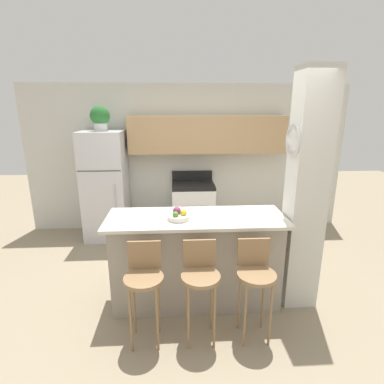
{
  "coord_description": "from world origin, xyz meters",
  "views": [
    {
      "loc": [
        -0.22,
        -3.0,
        2.16
      ],
      "look_at": [
        0.0,
        0.79,
        1.08
      ],
      "focal_mm": 28.0,
      "sensor_mm": 36.0,
      "label": 1
    }
  ],
  "objects_px": {
    "refrigerator": "(106,186)",
    "bar_stool_right": "(255,275)",
    "bar_stool_left": "(144,279)",
    "potted_plant_on_fridge": "(100,117)",
    "trash_bin": "(140,230)",
    "stove_range": "(193,208)",
    "fruit_bowl": "(179,216)",
    "bar_stool_mid": "(200,277)"
  },
  "relations": [
    {
      "from": "refrigerator",
      "to": "bar_stool_right",
      "type": "xyz_separation_m",
      "value": [
        1.9,
        -2.45,
        -0.25
      ]
    },
    {
      "from": "potted_plant_on_fridge",
      "to": "bar_stool_left",
      "type": "bearing_deg",
      "value": -70.6
    },
    {
      "from": "potted_plant_on_fridge",
      "to": "fruit_bowl",
      "type": "bearing_deg",
      "value": -58.68
    },
    {
      "from": "stove_range",
      "to": "bar_stool_right",
      "type": "bearing_deg",
      "value": -80.18
    },
    {
      "from": "bar_stool_left",
      "to": "bar_stool_right",
      "type": "bearing_deg",
      "value": 0.0
    },
    {
      "from": "potted_plant_on_fridge",
      "to": "bar_stool_right",
      "type": "bearing_deg",
      "value": -52.3
    },
    {
      "from": "stove_range",
      "to": "fruit_bowl",
      "type": "bearing_deg",
      "value": -97.77
    },
    {
      "from": "bar_stool_left",
      "to": "bar_stool_mid",
      "type": "distance_m",
      "value": 0.52
    },
    {
      "from": "bar_stool_right",
      "to": "potted_plant_on_fridge",
      "type": "height_order",
      "value": "potted_plant_on_fridge"
    },
    {
      "from": "bar_stool_right",
      "to": "bar_stool_mid",
      "type": "bearing_deg",
      "value": 180.0
    },
    {
      "from": "bar_stool_right",
      "to": "trash_bin",
      "type": "bearing_deg",
      "value": 121.04
    },
    {
      "from": "potted_plant_on_fridge",
      "to": "fruit_bowl",
      "type": "height_order",
      "value": "potted_plant_on_fridge"
    },
    {
      "from": "refrigerator",
      "to": "bar_stool_mid",
      "type": "bearing_deg",
      "value": -60.65
    },
    {
      "from": "bar_stool_mid",
      "to": "trash_bin",
      "type": "distance_m",
      "value": 2.4
    },
    {
      "from": "bar_stool_left",
      "to": "potted_plant_on_fridge",
      "type": "bearing_deg",
      "value": 109.4
    },
    {
      "from": "bar_stool_left",
      "to": "bar_stool_mid",
      "type": "relative_size",
      "value": 1.0
    },
    {
      "from": "potted_plant_on_fridge",
      "to": "trash_bin",
      "type": "distance_m",
      "value": 1.92
    },
    {
      "from": "bar_stool_right",
      "to": "fruit_bowl",
      "type": "relative_size",
      "value": 4.15
    },
    {
      "from": "fruit_bowl",
      "to": "stove_range",
      "type": "bearing_deg",
      "value": 82.23
    },
    {
      "from": "stove_range",
      "to": "bar_stool_right",
      "type": "distance_m",
      "value": 2.54
    },
    {
      "from": "bar_stool_mid",
      "to": "potted_plant_on_fridge",
      "type": "relative_size",
      "value": 2.52
    },
    {
      "from": "refrigerator",
      "to": "trash_bin",
      "type": "bearing_deg",
      "value": -22.97
    },
    {
      "from": "stove_range",
      "to": "bar_stool_mid",
      "type": "bearing_deg",
      "value": -91.91
    },
    {
      "from": "stove_range",
      "to": "bar_stool_left",
      "type": "height_order",
      "value": "stove_range"
    },
    {
      "from": "bar_stool_mid",
      "to": "bar_stool_right",
      "type": "height_order",
      "value": "same"
    },
    {
      "from": "refrigerator",
      "to": "fruit_bowl",
      "type": "height_order",
      "value": "refrigerator"
    },
    {
      "from": "stove_range",
      "to": "bar_stool_mid",
      "type": "xyz_separation_m",
      "value": [
        -0.08,
        -2.5,
        0.19
      ]
    },
    {
      "from": "fruit_bowl",
      "to": "potted_plant_on_fridge",
      "type": "bearing_deg",
      "value": 121.32
    },
    {
      "from": "trash_bin",
      "to": "bar_stool_mid",
      "type": "bearing_deg",
      "value": -69.76
    },
    {
      "from": "stove_range",
      "to": "potted_plant_on_fridge",
      "type": "xyz_separation_m",
      "value": [
        -1.46,
        -0.05,
        1.55
      ]
    },
    {
      "from": "bar_stool_left",
      "to": "fruit_bowl",
      "type": "relative_size",
      "value": 4.15
    },
    {
      "from": "refrigerator",
      "to": "bar_stool_mid",
      "type": "distance_m",
      "value": 2.83
    },
    {
      "from": "stove_range",
      "to": "trash_bin",
      "type": "height_order",
      "value": "stove_range"
    },
    {
      "from": "stove_range",
      "to": "bar_stool_right",
      "type": "height_order",
      "value": "stove_range"
    },
    {
      "from": "stove_range",
      "to": "trash_bin",
      "type": "distance_m",
      "value": 0.98
    },
    {
      "from": "bar_stool_left",
      "to": "bar_stool_right",
      "type": "distance_m",
      "value": 1.03
    },
    {
      "from": "bar_stool_left",
      "to": "bar_stool_right",
      "type": "relative_size",
      "value": 1.0
    },
    {
      "from": "stove_range",
      "to": "trash_bin",
      "type": "relative_size",
      "value": 2.82
    },
    {
      "from": "trash_bin",
      "to": "refrigerator",
      "type": "bearing_deg",
      "value": 157.03
    },
    {
      "from": "stove_range",
      "to": "refrigerator",
      "type": "bearing_deg",
      "value": -178.21
    },
    {
      "from": "refrigerator",
      "to": "bar_stool_right",
      "type": "bearing_deg",
      "value": -52.3
    },
    {
      "from": "bar_stool_left",
      "to": "bar_stool_right",
      "type": "xyz_separation_m",
      "value": [
        1.03,
        0.0,
        0.0
      ]
    }
  ]
}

